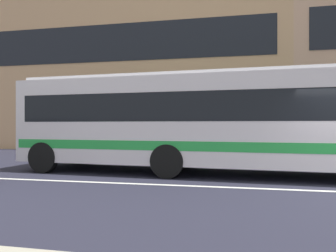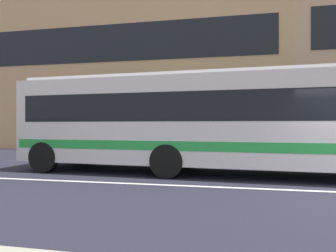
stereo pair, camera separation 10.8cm
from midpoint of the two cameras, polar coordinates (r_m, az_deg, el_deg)
name	(u,v)px [view 2 (the right image)]	position (r m, az deg, el deg)	size (l,w,h in m)	color
hedge_row_far	(262,153)	(14.03, 16.49, -4.55)	(20.25, 1.10, 0.83)	#2F6F32
apartment_block_left	(138,72)	(25.58, -5.10, 9.39)	(21.21, 11.03, 11.34)	tan
transit_bus	(199,119)	(10.50, 5.81, 1.17)	(12.09, 3.35, 3.16)	silver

